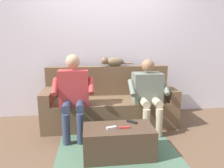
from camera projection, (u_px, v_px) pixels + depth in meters
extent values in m
plane|color=brown|center=(115.00, 144.00, 2.63)|extent=(8.00, 8.00, 0.00)
cube|color=silver|center=(106.00, 39.00, 3.53)|extent=(5.05, 0.06, 2.68)
cube|color=brown|center=(110.00, 113.00, 3.17)|extent=(1.72, 0.57, 0.41)
cube|color=brown|center=(108.00, 92.00, 3.47)|extent=(2.03, 0.15, 0.90)
cube|color=brown|center=(168.00, 105.00, 3.26)|extent=(0.15, 0.57, 0.59)
cube|color=brown|center=(48.00, 110.00, 3.04)|extent=(0.15, 0.57, 0.59)
cube|color=#4C3828|center=(118.00, 141.00, 2.33)|extent=(0.80, 0.41, 0.35)
cube|color=slate|center=(147.00, 88.00, 3.00)|extent=(0.42, 0.28, 0.44)
sphere|color=#936B4C|center=(148.00, 65.00, 2.93)|extent=(0.18, 0.18, 0.18)
cylinder|color=#C6B793|center=(156.00, 101.00, 2.89)|extent=(0.11, 0.32, 0.11)
cylinder|color=#C6B793|center=(144.00, 102.00, 2.87)|extent=(0.11, 0.32, 0.11)
cylinder|color=#C6B793|center=(159.00, 123.00, 2.79)|extent=(0.10, 0.10, 0.41)
cylinder|color=#C6B793|center=(146.00, 123.00, 2.77)|extent=(0.10, 0.10, 0.41)
cylinder|color=slate|center=(165.00, 87.00, 2.95)|extent=(0.08, 0.27, 0.22)
cylinder|color=slate|center=(132.00, 88.00, 2.89)|extent=(0.08, 0.27, 0.22)
cube|color=#B23838|center=(74.00, 88.00, 2.85)|extent=(0.41, 0.23, 0.51)
sphere|color=tan|center=(73.00, 61.00, 2.77)|extent=(0.20, 0.20, 0.20)
cylinder|color=#333D56|center=(80.00, 105.00, 2.72)|extent=(0.11, 0.36, 0.11)
cylinder|color=#333D56|center=(67.00, 106.00, 2.70)|extent=(0.11, 0.36, 0.11)
cylinder|color=#333D56|center=(80.00, 129.00, 2.60)|extent=(0.10, 0.10, 0.41)
cylinder|color=#333D56|center=(66.00, 129.00, 2.58)|extent=(0.10, 0.10, 0.41)
cylinder|color=#B23838|center=(91.00, 86.00, 2.79)|extent=(0.08, 0.27, 0.22)
cylinder|color=#B23838|center=(55.00, 87.00, 2.73)|extent=(0.08, 0.27, 0.22)
ellipsoid|color=#756047|center=(115.00, 62.00, 3.37)|extent=(0.30, 0.15, 0.15)
sphere|color=#756047|center=(104.00, 61.00, 3.35)|extent=(0.13, 0.13, 0.13)
cone|color=#756047|center=(105.00, 57.00, 3.37)|extent=(0.04, 0.04, 0.04)
cone|color=#756047|center=(105.00, 58.00, 3.31)|extent=(0.04, 0.04, 0.04)
cylinder|color=#756047|center=(127.00, 63.00, 3.40)|extent=(0.18, 0.03, 0.03)
cube|color=black|center=(132.00, 122.00, 2.42)|extent=(0.12, 0.12, 0.02)
cube|color=white|center=(111.00, 128.00, 2.25)|extent=(0.12, 0.06, 0.03)
cube|color=#B73333|center=(125.00, 127.00, 2.27)|extent=(0.12, 0.03, 0.02)
cube|color=#4C7056|center=(117.00, 150.00, 2.48)|extent=(1.44, 1.39, 0.01)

